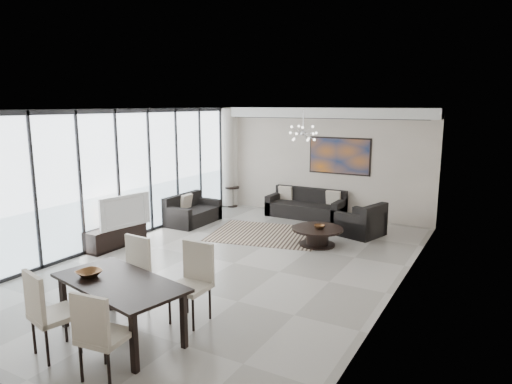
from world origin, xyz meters
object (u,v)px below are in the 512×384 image
Objects in this scene: tv_console at (116,236)px; dining_table at (120,287)px; coffee_table at (317,235)px; sofa_main at (306,208)px; television at (122,211)px.

dining_table is at bearing -42.98° from tv_console.
sofa_main reaches higher than coffee_table.
sofa_main is 1.03× the size of dining_table.
dining_table reaches higher than sofa_main.
sofa_main is 1.43× the size of tv_console.
television is 3.98m from dining_table.
coffee_table is 0.92× the size of television.
tv_console is (-3.72, -2.17, 0.01)m from coffee_table.
dining_table is at bearing -124.09° from television.
tv_console is at bearing 137.02° from dining_table.
television reaches higher than coffee_table.
tv_console is 1.21× the size of television.
tv_console is (-2.52, -4.40, -0.03)m from sofa_main.
television is at bearing 19.00° from tv_console.
tv_console is at bearing -149.80° from coffee_table.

